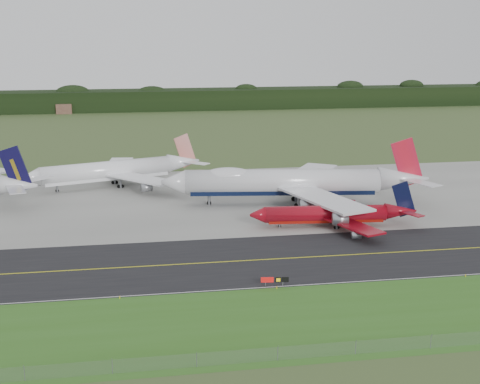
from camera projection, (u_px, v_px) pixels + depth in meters
name	position (u px, v px, depth m)	size (l,w,h in m)	color
ground	(257.00, 254.00, 145.59)	(600.00, 600.00, 0.00)	#394C23
grass_verge	(296.00, 321.00, 112.04)	(400.00, 30.00, 0.01)	#305E1B
taxiway	(260.00, 260.00, 141.75)	(400.00, 32.00, 0.02)	black
apron	(224.00, 197.00, 194.47)	(400.00, 78.00, 0.01)	gray
taxiway_centreline	(260.00, 260.00, 141.75)	(400.00, 0.40, 0.00)	gold
taxiway_edge_line	(276.00, 287.00, 126.89)	(400.00, 0.25, 0.00)	silver
perimeter_fence	(317.00, 351.00, 99.32)	(320.00, 0.10, 320.00)	slate
horizon_treeline	(173.00, 101.00, 406.70)	(700.00, 25.00, 12.00)	black
jet_ba_747	(292.00, 182.00, 185.25)	(74.71, 61.39, 18.78)	silver
jet_red_737	(335.00, 214.00, 165.16)	(41.90, 34.03, 11.31)	maroon
jet_star_tail	(116.00, 170.00, 207.53)	(55.43, 45.17, 14.94)	white
taxiway_sign	(275.00, 280.00, 127.02)	(5.28, 0.81, 1.76)	slate
edge_marker_left	(120.00, 297.00, 121.23)	(0.16, 0.16, 0.50)	yellow
edge_marker_center	(277.00, 288.00, 125.87)	(0.16, 0.16, 0.50)	yellow
edge_marker_right	(465.00, 276.00, 131.94)	(0.16, 0.16, 0.50)	yellow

